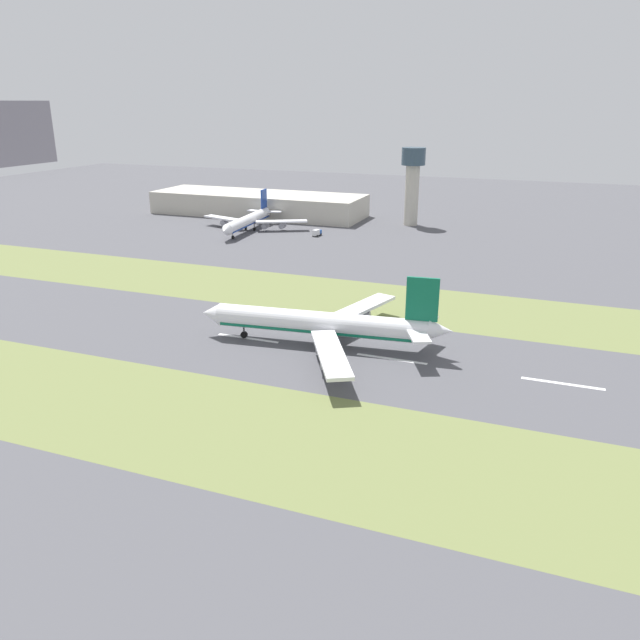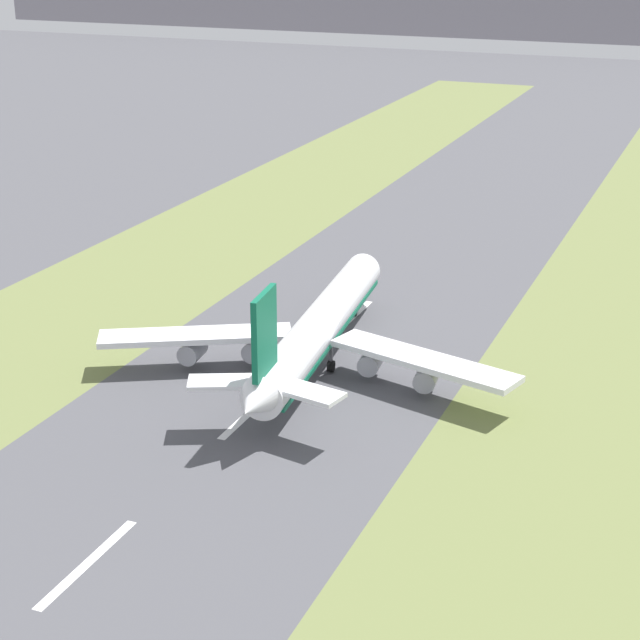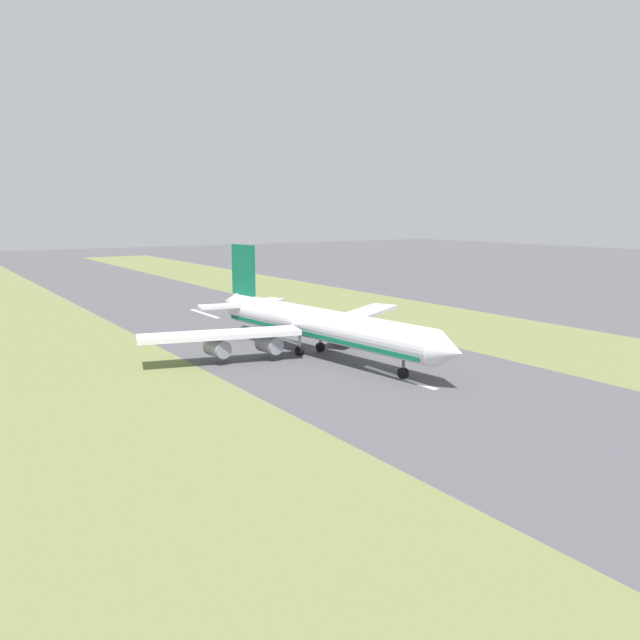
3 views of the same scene
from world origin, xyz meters
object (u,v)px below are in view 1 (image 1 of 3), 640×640
Objects in this scene: terminal_building at (258,204)px; airplane_parked_apron at (249,220)px; airplane_main_jet at (327,324)px; control_tower at (413,178)px; service_truck at (317,232)px.

airplane_parked_apron is at bearing -159.25° from terminal_building.
airplane_main_jet is 1.72× the size of control_tower.
airplane_main_jet reaches higher than service_truck.
service_truck is (-43.38, 35.19, -22.37)m from control_tower.
airplane_main_jet is at bearing -173.83° from control_tower.
airplane_parked_apron is (-43.34, -16.42, -0.83)m from terminal_building.
airplane_main_jet is at bearing -145.50° from airplane_parked_apron.
service_truck is (0.38, -35.83, -3.59)m from airplane_parked_apron.
airplane_parked_apron is (130.77, 89.89, -0.76)m from airplane_main_jet.
service_truck is (131.15, 54.06, -4.36)m from airplane_main_jet.
airplane_main_jet is 0.56× the size of terminal_building.
control_tower is 6.32× the size of service_truck.
control_tower reaches higher than terminal_building.
terminal_building reaches higher than service_truck.
airplane_main_jet is 176.47m from control_tower.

